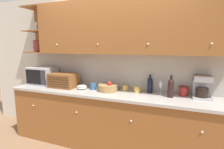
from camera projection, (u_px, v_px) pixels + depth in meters
The scene contains 17 objects.
ground_plane at pixel (116, 137), 3.21m from camera, with size 24.00×24.00×0.00m, color #896647.
wall_back at pixel (117, 67), 3.04m from camera, with size 5.90×0.06×2.60m.
counter_unit at pixel (110, 120), 2.86m from camera, with size 3.52×0.64×0.94m.
backsplash_panel at pixel (116, 71), 3.01m from camera, with size 3.50×0.01×0.60m.
upper_cabinets at pixel (123, 27), 2.68m from camera, with size 3.50×0.38×0.84m.
microwave at pixel (43, 76), 3.36m from camera, with size 0.49×0.38×0.33m.
bread_box at pixel (63, 80), 3.10m from camera, with size 0.47×0.31×0.25m.
bowl_stack_on_counter at pixel (82, 87), 2.98m from camera, with size 0.17×0.17×0.07m.
mug_patterned_third at pixel (93, 86), 2.94m from camera, with size 0.11×0.09×0.11m.
fruit_basket at pixel (108, 88), 2.83m from camera, with size 0.31×0.31×0.17m.
mug_blue_second at pixel (125, 88), 2.87m from camera, with size 0.09×0.08×0.09m.
mug at pixel (137, 90), 2.75m from camera, with size 0.10×0.09×0.10m.
wine_bottle at pixel (150, 84), 2.74m from camera, with size 0.08×0.08×0.29m.
wine_glass at pixel (161, 85), 2.65m from camera, with size 0.06×0.06×0.21m.
second_wine_bottle at pixel (171, 87), 2.48m from camera, with size 0.09×0.09×0.32m.
storage_canister at pixel (184, 91), 2.58m from camera, with size 0.14×0.14×0.14m.
coffee_maker at pixel (202, 87), 2.43m from camera, with size 0.23×0.22×0.32m.
Camera 1 is at (1.02, -2.81, 1.65)m, focal length 28.00 mm.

